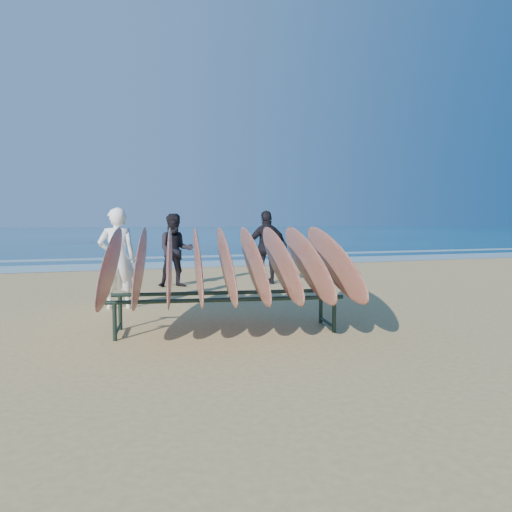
{
  "coord_description": "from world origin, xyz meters",
  "views": [
    {
      "loc": [
        -2.76,
        -7.25,
        1.57
      ],
      "look_at": [
        0.0,
        0.8,
        0.95
      ],
      "focal_mm": 35.0,
      "sensor_mm": 36.0,
      "label": 1
    }
  ],
  "objects_px": {
    "surfboard_rack": "(226,262)",
    "person_white": "(117,258)",
    "person_dark_a": "(175,250)",
    "person_dark_b": "(267,247)"
  },
  "relations": [
    {
      "from": "person_white",
      "to": "person_dark_b",
      "type": "distance_m",
      "value": 4.33
    },
    {
      "from": "surfboard_rack",
      "to": "person_white",
      "type": "relative_size",
      "value": 2.04
    },
    {
      "from": "person_dark_a",
      "to": "person_dark_b",
      "type": "xyz_separation_m",
      "value": [
        2.21,
        -0.18,
        0.04
      ]
    },
    {
      "from": "person_white",
      "to": "surfboard_rack",
      "type": "bearing_deg",
      "value": 121.51
    },
    {
      "from": "person_dark_b",
      "to": "person_dark_a",
      "type": "bearing_deg",
      "value": -4.44
    },
    {
      "from": "surfboard_rack",
      "to": "person_dark_a",
      "type": "distance_m",
      "value": 4.87
    },
    {
      "from": "person_white",
      "to": "person_dark_b",
      "type": "relative_size",
      "value": 0.99
    },
    {
      "from": "person_white",
      "to": "person_dark_a",
      "type": "bearing_deg",
      "value": -118.07
    },
    {
      "from": "surfboard_rack",
      "to": "person_dark_b",
      "type": "relative_size",
      "value": 2.03
    },
    {
      "from": "surfboard_rack",
      "to": "person_white",
      "type": "bearing_deg",
      "value": 128.99
    }
  ]
}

